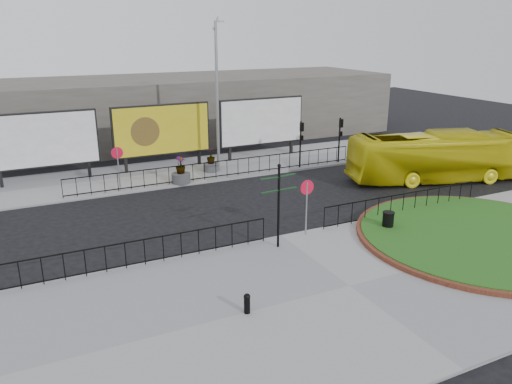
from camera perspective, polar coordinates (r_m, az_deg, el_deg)
ground at (r=21.78m, az=2.86°, el=-5.24°), size 90.00×90.00×0.00m
pavement_near at (r=17.98m, az=10.64°, el=-10.65°), size 30.00×10.00×0.12m
pavement_far at (r=32.21m, az=-7.40°, el=2.52°), size 44.00×6.00×0.12m
brick_edge at (r=23.41m, az=24.23°, el=-4.63°), size 10.40×10.40×0.18m
grass_lawn at (r=23.40m, az=24.24°, el=-4.59°), size 10.00×10.00×0.22m
railing_near_left at (r=19.30m, az=-12.61°, el=-6.67°), size 10.00×0.10×1.10m
railing_near_right at (r=24.92m, az=16.48°, el=-1.28°), size 9.00×0.10×1.10m
railing_far at (r=29.93m, az=-3.97°, el=2.64°), size 18.00×0.10×1.10m
speed_sign_far at (r=28.13m, az=-15.53°, el=3.63°), size 0.64×0.07×2.47m
speed_sign_near at (r=21.25m, az=5.82°, el=-0.38°), size 0.64×0.07×2.47m
billboard_left at (r=31.09m, az=-23.25°, el=5.45°), size 6.20×0.31×4.10m
billboard_mid at (r=32.13m, az=-10.70°, el=6.97°), size 6.20×0.31×4.10m
billboard_right at (r=34.58m, az=0.64°, el=8.05°), size 6.20×0.31×4.10m
lamp_post at (r=30.86m, az=-4.45°, el=10.96°), size 0.74×0.18×9.23m
signal_pole_a at (r=32.02m, az=5.17°, el=6.25°), size 0.22×0.26×3.00m
signal_pole_b at (r=33.63m, az=9.59°, el=6.64°), size 0.22×0.26×3.00m
building_backdrop at (r=41.13m, az=-12.08°, el=9.12°), size 40.00×10.00×5.00m
fingerpost_sign at (r=19.85m, az=2.60°, el=-0.65°), size 1.65×0.36×3.52m
bollard at (r=15.96m, az=-1.03°, el=-12.50°), size 0.22×0.22×0.67m
litter_bin at (r=22.78m, az=14.85°, el=-3.25°), size 0.53×0.53×0.87m
bus at (r=31.34m, az=20.07°, el=3.79°), size 10.85×5.43×2.95m
planter_a at (r=29.23m, az=-8.59°, el=2.06°), size 1.09×1.09×1.57m
planter_b at (r=31.47m, az=-5.16°, el=3.30°), size 0.96×0.96×1.44m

